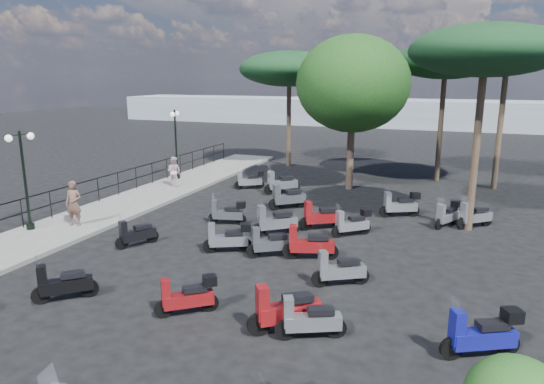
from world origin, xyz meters
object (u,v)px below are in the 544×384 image
(lamp_post_2, at_px, (176,140))
(pine_2, at_px, (289,69))
(scooter_5, at_px, (63,284))
(scooter_25, at_px, (448,215))
(pine_3, at_px, (486,51))
(pine_1, at_px, (508,53))
(broadleaf_tree, at_px, (353,84))
(scooter_6, at_px, (228,238))
(scooter_7, at_px, (136,234))
(scooter_19, at_px, (321,217))
(scooter_12, at_px, (270,244))
(scooter_18, at_px, (352,223))
(scooter_22, at_px, (309,320))
(scooter_14, at_px, (287,198))
(scooter_26, at_px, (474,216))
(scooter_3, at_px, (250,180))
(scooter_23, at_px, (482,334))
(scooter_17, at_px, (285,310))
(scooter_11, at_px, (187,297))
(scooter_2, at_px, (228,213))
(scooter_20, at_px, (400,205))
(scooter_8, at_px, (275,222))
(pedestrian_far, at_px, (174,171))
(scooter_13, at_px, (309,244))
(woman, at_px, (74,204))
(scooter_15, at_px, (287,197))
(pine_0, at_px, (446,61))
(scooter_9, at_px, (281,184))

(lamp_post_2, bearing_deg, pine_2, 40.73)
(scooter_5, height_order, scooter_25, scooter_5)
(pine_3, bearing_deg, pine_1, 81.01)
(broadleaf_tree, bearing_deg, pine_3, -41.82)
(scooter_6, xyz_separation_m, pine_3, (7.35, 5.48, 5.99))
(scooter_7, bearing_deg, scooter_19, -113.42)
(scooter_12, xyz_separation_m, scooter_18, (1.99, 3.03, 0.02))
(scooter_22, xyz_separation_m, scooter_25, (2.53, 9.78, 0.02))
(scooter_14, distance_m, scooter_26, 7.52)
(scooter_3, relative_size, scooter_23, 0.87)
(scooter_17, bearing_deg, pine_3, -60.17)
(scooter_3, bearing_deg, scooter_17, 174.08)
(scooter_11, bearing_deg, scooter_2, -20.03)
(scooter_11, xyz_separation_m, scooter_22, (3.07, -0.01, -0.02))
(scooter_20, distance_m, pine_3, 6.57)
(scooter_8, bearing_deg, scooter_22, 166.36)
(pedestrian_far, relative_size, scooter_13, 0.88)
(scooter_14, bearing_deg, woman, 88.54)
(woman, xyz_separation_m, scooter_14, (6.48, 5.62, -0.51))
(scooter_15, relative_size, scooter_26, 0.94)
(scooter_8, relative_size, pine_2, 0.21)
(woman, distance_m, scooter_6, 6.49)
(scooter_3, distance_m, scooter_12, 9.64)
(scooter_20, height_order, pine_2, pine_2)
(pedestrian_far, relative_size, scooter_6, 1.01)
(scooter_15, distance_m, scooter_18, 4.62)
(scooter_18, relative_size, scooter_25, 0.90)
(scooter_5, bearing_deg, pine_0, -65.46)
(scooter_11, height_order, broadleaf_tree, broadleaf_tree)
(scooter_8, xyz_separation_m, scooter_15, (-0.93, 3.90, -0.09))
(scooter_2, distance_m, scooter_14, 3.28)
(lamp_post_2, distance_m, scooter_2, 8.98)
(scooter_9, bearing_deg, scooter_2, 136.38)
(scooter_14, relative_size, scooter_20, 0.92)
(scooter_8, xyz_separation_m, scooter_14, (-0.79, 3.53, -0.01))
(scooter_9, relative_size, scooter_12, 1.07)
(scooter_6, xyz_separation_m, scooter_7, (-3.18, -0.59, -0.06))
(scooter_22, bearing_deg, scooter_7, 37.44)
(scooter_3, relative_size, pine_2, 0.19)
(scooter_6, xyz_separation_m, scooter_20, (4.73, 6.29, 0.02))
(scooter_3, bearing_deg, scooter_13, -178.43)
(scooter_20, bearing_deg, scooter_8, 108.49)
(scooter_13, bearing_deg, scooter_12, 83.47)
(scooter_14, distance_m, scooter_22, 10.73)
(woman, bearing_deg, lamp_post_2, 83.79)
(scooter_20, bearing_deg, scooter_23, 168.35)
(scooter_8, bearing_deg, scooter_6, 119.55)
(scooter_14, relative_size, scooter_17, 0.93)
(scooter_5, bearing_deg, scooter_18, -78.88)
(scooter_3, bearing_deg, scooter_19, -167.66)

